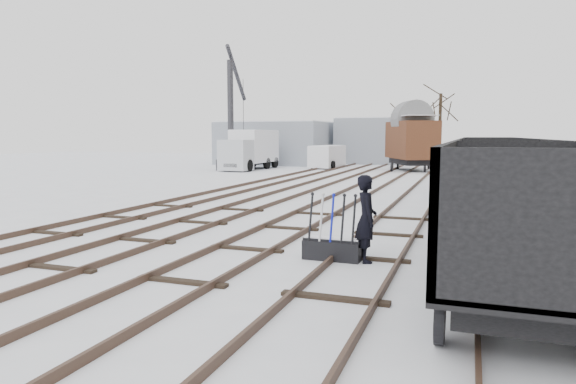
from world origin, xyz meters
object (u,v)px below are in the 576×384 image
at_px(panel_van, 327,156).
at_px(crane, 232,138).
at_px(freight_wagon_a, 525,245).
at_px(worker, 366,219).
at_px(box_van_wagon, 412,139).
at_px(lorry, 250,149).
at_px(ground_frame, 332,248).

bearing_deg(panel_van, crane, -139.56).
bearing_deg(crane, freight_wagon_a, -66.82).
bearing_deg(worker, panel_van, -4.53).
distance_m(box_van_wagon, lorry, 12.93).
height_order(box_van_wagon, crane, crane).
xyz_separation_m(worker, box_van_wagon, (-2.36, 30.48, 1.52)).
height_order(freight_wagon_a, crane, crane).
xyz_separation_m(worker, lorry, (-14.87, 27.30, 0.69)).
height_order(worker, crane, crane).
relative_size(ground_frame, box_van_wagon, 0.24).
distance_m(worker, box_van_wagon, 30.60).
bearing_deg(panel_van, box_van_wagon, -0.29).
bearing_deg(lorry, box_van_wagon, 16.37).
xyz_separation_m(freight_wagon_a, crane, (-19.11, 28.53, 1.56)).
distance_m(lorry, panel_van, 6.71).
bearing_deg(ground_frame, lorry, 118.26).
bearing_deg(crane, panel_van, 24.50).
distance_m(box_van_wagon, crane, 14.30).
distance_m(worker, lorry, 31.10).
xyz_separation_m(ground_frame, lorry, (-14.12, 27.40, 1.37)).
relative_size(worker, panel_van, 0.43).
relative_size(worker, box_van_wagon, 0.31).
height_order(worker, freight_wagon_a, freight_wagon_a).
height_order(worker, panel_van, worker).
xyz_separation_m(worker, panel_van, (-9.42, 31.17, 0.03)).
height_order(freight_wagon_a, panel_van, freight_wagon_a).
bearing_deg(lorry, worker, -59.29).
bearing_deg(freight_wagon_a, lorry, 121.36).
xyz_separation_m(ground_frame, crane, (-15.34, 26.58, 2.30)).
bearing_deg(ground_frame, panel_van, 106.52).
distance_m(ground_frame, worker, 1.02).
height_order(ground_frame, freight_wagon_a, freight_wagon_a).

